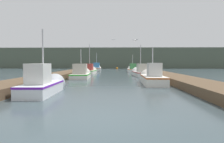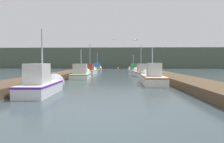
{
  "view_description": "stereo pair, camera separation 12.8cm",
  "coord_description": "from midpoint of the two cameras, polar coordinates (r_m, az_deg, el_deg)",
  "views": [
    {
      "loc": [
        0.56,
        -5.78,
        1.75
      ],
      "look_at": [
        0.11,
        13.29,
        0.84
      ],
      "focal_mm": 32.0,
      "sensor_mm": 36.0,
      "label": 1
    },
    {
      "loc": [
        0.69,
        -5.78,
        1.75
      ],
      "look_at": [
        0.11,
        13.29,
        0.84
      ],
      "focal_mm": 32.0,
      "sensor_mm": 36.0,
      "label": 2
    }
  ],
  "objects": [
    {
      "name": "mooring_piling_0",
      "position": [
        19.77,
        13.35,
        -0.86
      ],
      "size": [
        0.31,
        0.31,
        1.06
      ],
      "color": "#473523",
      "rests_on": "ground_plane"
    },
    {
      "name": "fishing_boat_3",
      "position": [
        25.67,
        8.29,
        -0.22
      ],
      "size": [
        1.97,
        5.31,
        4.42
      ],
      "rotation": [
        0.0,
        0.0,
        0.07
      ],
      "color": "silver",
      "rests_on": "ground_plane"
    },
    {
      "name": "dock_left",
      "position": [
        22.79,
        -14.89,
        -1.12
      ],
      "size": [
        2.54,
        40.0,
        0.51
      ],
      "color": "brown",
      "rests_on": "ground_plane"
    },
    {
      "name": "seagull_1",
      "position": [
        17.52,
        6.84,
        8.92
      ],
      "size": [
        0.53,
        0.39,
        0.12
      ],
      "rotation": [
        0.0,
        0.0,
        2.58
      ],
      "color": "white"
    },
    {
      "name": "mooring_piling_1",
      "position": [
        12.36,
        -23.08,
        -2.64
      ],
      "size": [
        0.24,
        0.24,
        1.26
      ],
      "color": "#473523",
      "rests_on": "ground_plane"
    },
    {
      "name": "distant_shore_ridge",
      "position": [
        62.07,
        1.16,
        3.73
      ],
      "size": [
        120.0,
        16.0,
        5.68
      ],
      "color": "#4C5647",
      "rests_on": "ground_plane"
    },
    {
      "name": "fishing_boat_6",
      "position": [
        41.04,
        -4.12,
        0.92
      ],
      "size": [
        2.12,
        5.88,
        4.1
      ],
      "rotation": [
        0.0,
        0.0,
        0.06
      ],
      "color": "silver",
      "rests_on": "ground_plane"
    },
    {
      "name": "dock_right",
      "position": [
        22.46,
        15.28,
        -1.18
      ],
      "size": [
        2.54,
        40.0,
        0.51
      ],
      "color": "brown",
      "rests_on": "ground_plane"
    },
    {
      "name": "fishing_boat_5",
      "position": [
        35.65,
        6.14,
        0.58
      ],
      "size": [
        1.74,
        4.79,
        3.55
      ],
      "rotation": [
        0.0,
        0.0,
        0.0
      ],
      "color": "silver",
      "rests_on": "ground_plane"
    },
    {
      "name": "mooring_piling_2",
      "position": [
        19.46,
        13.86,
        -0.84
      ],
      "size": [
        0.36,
        0.36,
        1.12
      ],
      "color": "#473523",
      "rests_on": "ground_plane"
    },
    {
      "name": "seagull_lead",
      "position": [
        31.05,
        0.6,
        9.1
      ],
      "size": [
        0.55,
        0.31,
        0.12
      ],
      "rotation": [
        0.0,
        0.0,
        5.92
      ],
      "color": "white"
    },
    {
      "name": "channel_buoy",
      "position": [
        50.17,
        1.75,
        0.91
      ],
      "size": [
        0.57,
        0.57,
        1.07
      ],
      "color": "#BF6513",
      "rests_on": "ground_plane"
    },
    {
      "name": "fishing_boat_0",
      "position": [
        11.72,
        -18.85,
        -3.47
      ],
      "size": [
        1.52,
        4.44,
        3.91
      ],
      "rotation": [
        0.0,
        0.0,
        0.02
      ],
      "color": "silver",
      "rests_on": "ground_plane"
    },
    {
      "name": "ground_plane",
      "position": [
        6.07,
        -4.4,
        -14.0
      ],
      "size": [
        200.0,
        200.0,
        0.0
      ],
      "color": "#38474C"
    },
    {
      "name": "fishing_boat_1",
      "position": [
        16.56,
        11.49,
        -1.71
      ],
      "size": [
        1.72,
        5.54,
        3.28
      ],
      "rotation": [
        0.0,
        0.0,
        -0.03
      ],
      "color": "silver",
      "rests_on": "ground_plane"
    },
    {
      "name": "fishing_boat_2",
      "position": [
        22.05,
        -8.51,
        -0.71
      ],
      "size": [
        1.95,
        4.67,
        3.71
      ],
      "rotation": [
        0.0,
        0.0,
        0.04
      ],
      "color": "silver",
      "rests_on": "ground_plane"
    },
    {
      "name": "fishing_boat_4",
      "position": [
        30.09,
        -6.13,
        0.26
      ],
      "size": [
        1.89,
        4.41,
        4.88
      ],
      "rotation": [
        0.0,
        0.0,
        -0.06
      ],
      "color": "silver",
      "rests_on": "ground_plane"
    }
  ]
}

